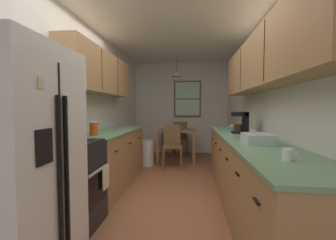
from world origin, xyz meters
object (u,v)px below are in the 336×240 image
object	(u,v)px
dining_chair_near	(172,144)
coffee_maker	(242,122)
trash_bin	(146,153)
table_serving_bowl	(179,129)
dining_chair_far	(181,136)
fruit_bowl	(233,128)
mug_by_coffeemaker	(253,134)
storage_canister	(94,128)
microwave_over_range	(55,73)
dining_table	(177,134)
mug_spare	(288,154)
refrigerator	(16,165)
stove_range	(68,184)
dish_rack	(258,139)

from	to	relation	value
dining_chair_near	coffee_maker	world-z (taller)	coffee_maker
trash_bin	table_serving_bowl	size ratio (longest dim) A/B	2.52
table_serving_bowl	dining_chair_far	bearing A→B (deg)	90.15
fruit_bowl	table_serving_bowl	xyz separation A→B (m)	(-0.98, 1.53, -0.16)
coffee_maker	mug_by_coffeemaker	world-z (taller)	coffee_maker
mug_by_coffeemaker	storage_canister	bearing A→B (deg)	179.91
trash_bin	table_serving_bowl	world-z (taller)	table_serving_bowl
coffee_maker	microwave_over_range	bearing A→B (deg)	-151.61
microwave_over_range	dining_table	bearing A→B (deg)	71.82
storage_canister	mug_spare	distance (m)	2.31
trash_bin	storage_canister	size ratio (longest dim) A/B	2.88
dining_table	mug_by_coffeemaker	size ratio (longest dim) A/B	7.76
dining_table	dining_chair_far	xyz separation A→B (m)	(0.06, 0.65, -0.13)
trash_bin	storage_canister	distance (m)	2.11
mug_by_coffeemaker	table_serving_bowl	world-z (taller)	mug_by_coffeemaker
dining_chair_near	fruit_bowl	distance (m)	1.50
dining_table	dining_chair_near	size ratio (longest dim) A/B	0.99
refrigerator	coffee_maker	bearing A→B (deg)	43.33
stove_range	mug_spare	xyz separation A→B (m)	(1.96, -0.55, 0.47)
dining_table	table_serving_bowl	world-z (taller)	table_serving_bowl
microwave_over_range	mug_spare	xyz separation A→B (m)	(2.08, -0.55, -0.68)
trash_bin	microwave_over_range	bearing A→B (deg)	-98.87
dining_chair_far	storage_canister	distance (m)	3.39
dining_chair_far	stove_range	bearing A→B (deg)	-104.58
refrigerator	dining_chair_far	world-z (taller)	refrigerator
microwave_over_range	dining_chair_near	distance (m)	2.96
mug_by_coffeemaker	mug_spare	bearing A→B (deg)	-94.27
dining_chair_near	trash_bin	xyz separation A→B (m)	(-0.59, 0.06, -0.22)
microwave_over_range	dining_chair_near	bearing A→B (deg)	68.69
stove_range	trash_bin	size ratio (longest dim) A/B	1.99
fruit_bowl	mug_by_coffeemaker	bearing A→B (deg)	-86.10
trash_bin	fruit_bowl	bearing A→B (deg)	-30.29
trash_bin	fruit_bowl	size ratio (longest dim) A/B	2.19
microwave_over_range	table_serving_bowl	xyz separation A→B (m)	(1.12, 3.16, -0.85)
refrigerator	coffee_maker	size ratio (longest dim) A/B	5.52
dining_table	trash_bin	distance (m)	0.94
dining_table	dish_rack	bearing A→B (deg)	-70.82
dining_chair_near	storage_canister	xyz separation A→B (m)	(-0.89, -1.90, 0.50)
storage_canister	microwave_over_range	bearing A→B (deg)	-99.40
storage_canister	table_serving_bowl	bearing A→B (deg)	68.06
mug_by_coffeemaker	dish_rack	xyz separation A→B (m)	(-0.07, -0.44, 0.00)
refrigerator	dining_table	world-z (taller)	refrigerator
dish_rack	coffee_maker	bearing A→B (deg)	87.32
dining_table	dining_chair_near	world-z (taller)	dining_chair_near
dining_table	dining_chair_far	world-z (taller)	dining_chair_far
dining_chair_far	fruit_bowl	world-z (taller)	fruit_bowl
refrigerator	mug_spare	distance (m)	1.93
stove_range	trash_bin	distance (m)	2.64
dining_table	mug_spare	bearing A→B (deg)	-74.73
dish_rack	table_serving_bowl	size ratio (longest dim) A/B	1.55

